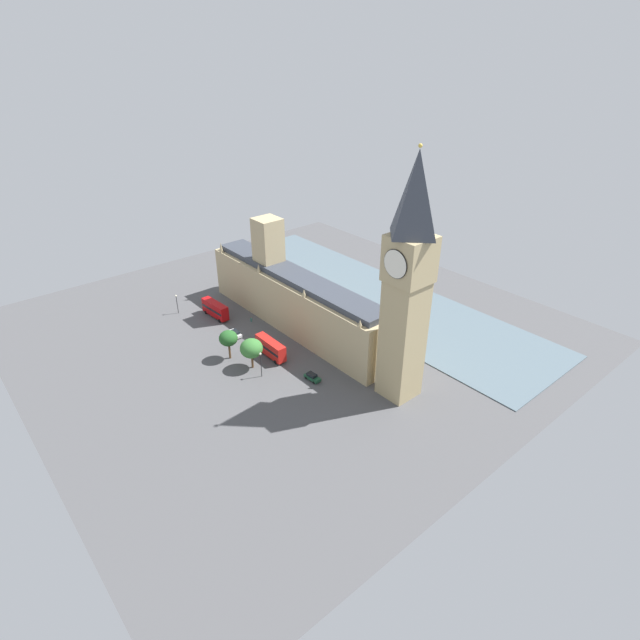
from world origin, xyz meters
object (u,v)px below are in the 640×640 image
object	(u,v)px
plane_tree_midblock	(251,348)
clock_tower	(408,280)
car_white_far_end	(235,333)
street_lamp_opposite_hall	(177,300)
car_dark_green_trailing	(312,377)
street_lamp_kerbside	(261,360)
parliament_building	(293,297)
double_decker_bus_near_tower	(215,309)
double_decker_bus_by_river_gate	(271,348)
pedestrian_under_trees	(251,320)
plane_tree_corner	(228,338)

from	to	relation	value
plane_tree_midblock	clock_tower	bearing A→B (deg)	123.26
car_white_far_end	street_lamp_opposite_hall	distance (m)	23.88
car_dark_green_trailing	street_lamp_opposite_hall	distance (m)	53.73
street_lamp_kerbside	parliament_building	bearing A→B (deg)	-144.61
street_lamp_opposite_hall	car_dark_green_trailing	bearing A→B (deg)	99.61
clock_tower	double_decker_bus_near_tower	xyz separation A→B (m)	(13.56, -60.13, -26.27)
double_decker_bus_by_river_gate	street_lamp_opposite_hall	world-z (taller)	street_lamp_opposite_hall
parliament_building	double_decker_bus_by_river_gate	size ratio (longest dim) A/B	6.48
double_decker_bus_near_tower	double_decker_bus_by_river_gate	distance (m)	28.29
double_decker_bus_by_river_gate	car_dark_green_trailing	xyz separation A→B (m)	(-1.48, 15.11, -1.75)
car_white_far_end	double_decker_bus_by_river_gate	size ratio (longest dim) A/B	0.45
parliament_building	double_decker_bus_by_river_gate	world-z (taller)	parliament_building
double_decker_bus_near_tower	double_decker_bus_by_river_gate	xyz separation A→B (m)	(0.02, 28.29, 0.00)
double_decker_bus_by_river_gate	pedestrian_under_trees	bearing A→B (deg)	-107.93
car_dark_green_trailing	street_lamp_kerbside	bearing A→B (deg)	-51.27
double_decker_bus_near_tower	plane_tree_corner	bearing A→B (deg)	65.24
parliament_building	double_decker_bus_near_tower	size ratio (longest dim) A/B	6.41
plane_tree_midblock	pedestrian_under_trees	bearing A→B (deg)	-122.60
double_decker_bus_by_river_gate	street_lamp_opposite_hall	distance (m)	38.52
double_decker_bus_by_river_gate	plane_tree_corner	distance (m)	11.07
parliament_building	pedestrian_under_trees	xyz separation A→B (m)	(8.59, -9.23, -8.01)
double_decker_bus_by_river_gate	pedestrian_under_trees	size ratio (longest dim) A/B	6.75
clock_tower	street_lamp_kerbside	xyz separation A→B (m)	(20.59, -25.91, -24.21)
double_decker_bus_near_tower	car_dark_green_trailing	size ratio (longest dim) A/B	2.37
street_lamp_opposite_hall	pedestrian_under_trees	bearing A→B (deg)	126.27
pedestrian_under_trees	plane_tree_corner	size ratio (longest dim) A/B	0.19
parliament_building	car_dark_green_trailing	world-z (taller)	parliament_building
parliament_building	plane_tree_midblock	xyz separation A→B (m)	(21.46, 10.89, -3.09)
car_dark_green_trailing	street_lamp_opposite_hall	bearing A→B (deg)	-84.41
parliament_building	double_decker_bus_by_river_gate	xyz separation A→B (m)	(14.95, 9.68, -6.08)
plane_tree_corner	pedestrian_under_trees	bearing A→B (deg)	-139.55
car_dark_green_trailing	pedestrian_under_trees	xyz separation A→B (m)	(-4.88, -34.02, -0.19)
double_decker_bus_near_tower	car_white_far_end	world-z (taller)	double_decker_bus_near_tower
pedestrian_under_trees	plane_tree_corner	bearing A→B (deg)	41.58
car_white_far_end	double_decker_bus_by_river_gate	xyz separation A→B (m)	(-1.62, 14.86, 1.75)
pedestrian_under_trees	street_lamp_opposite_hall	world-z (taller)	street_lamp_opposite_hall
double_decker_bus_by_river_gate	parliament_building	bearing A→B (deg)	-146.42
double_decker_bus_near_tower	car_dark_green_trailing	distance (m)	43.46
plane_tree_corner	street_lamp_opposite_hall	size ratio (longest dim) A/B	1.32
pedestrian_under_trees	plane_tree_corner	xyz separation A→B (m)	(14.94, 12.74, 5.22)
double_decker_bus_by_river_gate	clock_tower	bearing A→B (deg)	113.74
plane_tree_corner	parliament_building	bearing A→B (deg)	-171.53
street_lamp_kerbside	plane_tree_corner	bearing A→B (deg)	-82.62
car_dark_green_trailing	street_lamp_opposite_hall	size ratio (longest dim) A/B	0.74
plane_tree_corner	street_lamp_kerbside	bearing A→B (deg)	97.38
double_decker_bus_by_river_gate	street_lamp_opposite_hall	xyz separation A→B (m)	(7.47, -37.76, 1.63)
plane_tree_corner	street_lamp_kerbside	world-z (taller)	plane_tree_corner
double_decker_bus_by_river_gate	plane_tree_midblock	size ratio (longest dim) A/B	1.31
street_lamp_opposite_hall	plane_tree_midblock	bearing A→B (deg)	91.41
parliament_building	plane_tree_midblock	distance (m)	24.26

